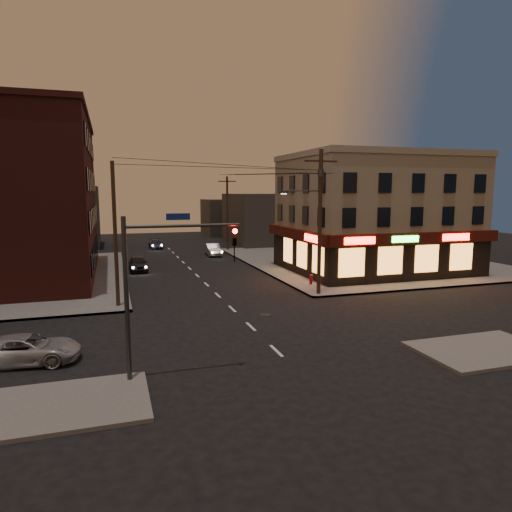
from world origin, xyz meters
name	(u,v)px	position (x,y,z in m)	size (l,w,h in m)	color
ground	(251,327)	(0.00, 0.00, 0.00)	(120.00, 120.00, 0.00)	black
sidewalk_ne	(361,261)	(18.00, 19.00, 0.07)	(24.00, 28.00, 0.15)	#514F4C
pizza_building	(374,213)	(15.93, 13.43, 5.35)	(15.85, 12.85, 10.50)	gray
brick_apartment	(14,200)	(-14.50, 19.00, 6.65)	(12.00, 20.00, 13.00)	#491A17
bg_building_ne_a	(266,219)	(14.00, 38.00, 3.50)	(10.00, 12.00, 7.00)	#3F3D3A
bg_building_nw	(63,217)	(-13.00, 42.00, 4.00)	(9.00, 10.00, 8.00)	#3F3D3A
bg_building_ne_b	(228,217)	(12.00, 52.00, 3.00)	(8.00, 8.00, 6.00)	#3F3D3A
utility_pole_main	(318,214)	(6.68, 5.80, 5.76)	(4.20, 0.44, 10.00)	#382619
utility_pole_far	(227,213)	(6.80, 32.00, 4.65)	(0.26, 0.26, 9.00)	#382619
utility_pole_west	(115,235)	(-6.80, 6.50, 4.65)	(0.24, 0.24, 9.00)	#382619
traffic_signal	(154,275)	(-5.57, -5.60, 4.16)	(4.49, 0.32, 6.47)	#333538
suv_cross	(26,350)	(-10.72, -2.19, 0.62)	(2.04, 4.43, 1.23)	#9A9CA2
sedan_near	(138,263)	(-4.77, 20.10, 0.69)	(1.63, 4.06, 1.38)	black
sedan_mid	(213,250)	(4.04, 28.09, 0.69)	(1.46, 4.20, 1.38)	gray
sedan_far	(156,244)	(-1.60, 36.56, 0.58)	(1.63, 4.01, 1.16)	#1B1F37
fire_hydrant	(311,279)	(7.59, 8.84, 0.58)	(0.36, 0.36, 0.80)	maroon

